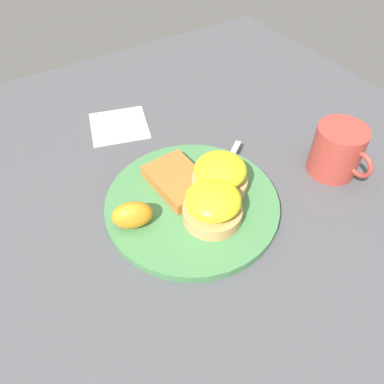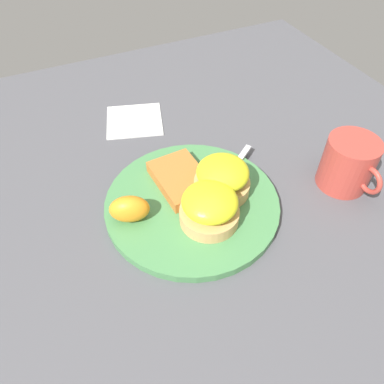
{
  "view_description": "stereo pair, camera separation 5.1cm",
  "coord_description": "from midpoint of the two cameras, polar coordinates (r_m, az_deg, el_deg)",
  "views": [
    {
      "loc": [
        0.33,
        -0.21,
        0.46
      ],
      "look_at": [
        0.0,
        0.0,
        0.03
      ],
      "focal_mm": 35.0,
      "sensor_mm": 36.0,
      "label": 1
    },
    {
      "loc": [
        0.36,
        -0.17,
        0.46
      ],
      "look_at": [
        0.0,
        0.0,
        0.03
      ],
      "focal_mm": 35.0,
      "sensor_mm": 36.0,
      "label": 2
    }
  ],
  "objects": [
    {
      "name": "ground_plane",
      "position": [
        0.6,
        2.43,
        -2.32
      ],
      "size": [
        1.1,
        1.1,
        0.0
      ],
      "primitive_type": "plane",
      "color": "#4C4C51"
    },
    {
      "name": "orange_wedge",
      "position": [
        0.56,
        -6.93,
        -2.71
      ],
      "size": [
        0.05,
        0.07,
        0.04
      ],
      "primitive_type": "ellipsoid",
      "rotation": [
        0.0,
        0.0,
        4.36
      ],
      "color": "orange",
      "rests_on": "plate"
    },
    {
      "name": "fork",
      "position": [
        0.62,
        6.95,
        1.03
      ],
      "size": [
        0.13,
        0.17,
        0.0
      ],
      "color": "silver",
      "rests_on": "plate"
    },
    {
      "name": "cup",
      "position": [
        0.67,
        24.76,
        3.85
      ],
      "size": [
        0.11,
        0.08,
        0.09
      ],
      "color": "#B23D33",
      "rests_on": "ground_plane"
    },
    {
      "name": "napkin",
      "position": [
        0.78,
        -6.9,
        10.75
      ],
      "size": [
        0.14,
        0.14,
        0.0
      ],
      "primitive_type": "cube",
      "rotation": [
        0.0,
        0.0,
        -0.3
      ],
      "color": "white",
      "rests_on": "ground_plane"
    },
    {
      "name": "hashbrown_patty",
      "position": [
        0.61,
        0.47,
        1.8
      ],
      "size": [
        0.11,
        0.08,
        0.02
      ],
      "primitive_type": "cube",
      "rotation": [
        0.0,
        0.0,
        0.06
      ],
      "color": "#BB692C",
      "rests_on": "plate"
    },
    {
      "name": "sandwich_benedict_left",
      "position": [
        0.55,
        5.38,
        -2.45
      ],
      "size": [
        0.09,
        0.09,
        0.06
      ],
      "color": "tan",
      "rests_on": "plate"
    },
    {
      "name": "plate",
      "position": [
        0.6,
        2.45,
        -1.88
      ],
      "size": [
        0.28,
        0.28,
        0.01
      ],
      "primitive_type": "cylinder",
      "color": "#47844C",
      "rests_on": "ground_plane"
    },
    {
      "name": "sandwich_benedict_right",
      "position": [
        0.59,
        7.26,
        1.86
      ],
      "size": [
        0.09,
        0.09,
        0.06
      ],
      "color": "tan",
      "rests_on": "plate"
    }
  ]
}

